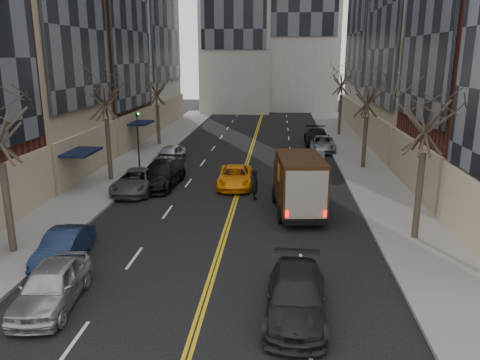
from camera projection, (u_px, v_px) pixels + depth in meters
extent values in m
cube|color=slate|center=(139.00, 158.00, 38.41)|extent=(4.00, 66.00, 0.15)
cube|color=slate|center=(361.00, 162.00, 36.96)|extent=(4.00, 66.00, 0.15)
cube|color=#4C301E|center=(79.00, 12.00, 41.62)|extent=(9.00, 12.00, 24.00)
cube|color=black|center=(79.00, 152.00, 29.23)|extent=(2.00, 3.00, 0.15)
cube|color=black|center=(66.00, 168.00, 29.57)|extent=(0.20, 3.00, 2.50)
cube|color=black|center=(139.00, 123.00, 41.74)|extent=(2.00, 3.00, 0.15)
cube|color=black|center=(130.00, 134.00, 42.09)|extent=(0.20, 3.00, 2.50)
cylinder|color=#382D23|center=(8.00, 208.00, 19.60)|extent=(0.30, 0.30, 3.83)
cylinder|color=#382D23|center=(109.00, 150.00, 31.12)|extent=(0.30, 0.30, 4.05)
cylinder|color=#382D23|center=(158.00, 124.00, 43.67)|extent=(0.30, 0.30, 3.69)
cylinder|color=#382D23|center=(418.00, 196.00, 21.05)|extent=(0.30, 0.30, 3.96)
cylinder|color=#382D23|center=(365.00, 142.00, 34.54)|extent=(0.30, 0.30, 3.78)
cylinder|color=#382D23|center=(340.00, 115.00, 48.93)|extent=(0.30, 0.30, 4.14)
cylinder|color=black|center=(138.00, 146.00, 32.96)|extent=(0.12, 0.12, 3.80)
imported|color=black|center=(136.00, 113.00, 32.35)|extent=(0.15, 0.18, 0.90)
sphere|color=#0CE526|center=(138.00, 114.00, 32.26)|extent=(0.14, 0.14, 0.14)
cube|color=black|center=(298.00, 204.00, 25.22)|extent=(2.59, 6.04, 0.28)
cube|color=black|center=(293.00, 177.00, 27.06)|extent=(2.30, 1.76, 1.93)
cube|color=black|center=(300.00, 183.00, 24.38)|extent=(2.63, 4.69, 2.75)
cube|color=black|center=(306.00, 222.00, 22.49)|extent=(2.12, 0.37, 0.28)
cube|color=red|center=(287.00, 214.00, 22.35)|extent=(0.17, 0.07, 0.32)
cube|color=red|center=(325.00, 214.00, 22.38)|extent=(0.17, 0.07, 0.32)
cube|color=gold|center=(279.00, 172.00, 24.27)|extent=(0.12, 0.83, 0.83)
cube|color=gold|center=(322.00, 172.00, 24.30)|extent=(0.12, 0.83, 0.83)
cylinder|color=black|center=(275.00, 195.00, 27.08)|extent=(0.34, 0.90, 0.88)
cylinder|color=black|center=(312.00, 195.00, 27.11)|extent=(0.34, 0.90, 0.88)
cylinder|color=black|center=(281.00, 215.00, 23.71)|extent=(0.34, 0.90, 0.88)
cylinder|color=black|center=(323.00, 214.00, 23.74)|extent=(0.34, 0.90, 0.88)
imported|color=black|center=(296.00, 296.00, 15.16)|extent=(2.18, 4.92, 1.40)
cube|color=black|center=(296.00, 271.00, 15.69)|extent=(0.13, 0.04, 0.09)
cube|color=blue|center=(296.00, 271.00, 15.67)|extent=(0.10, 0.01, 0.06)
imported|color=#FF970A|center=(235.00, 177.00, 30.24)|extent=(2.38, 4.79, 1.30)
imported|color=black|center=(255.00, 184.00, 27.50)|extent=(0.49, 0.70, 1.81)
imported|color=#ACB0B4|center=(52.00, 285.00, 15.81)|extent=(2.16, 4.50, 1.48)
imported|color=#101B32|center=(64.00, 246.00, 19.26)|extent=(1.52, 3.96, 1.29)
imported|color=#45474C|center=(137.00, 181.00, 29.05)|extent=(2.35, 5.01, 1.39)
imported|color=black|center=(161.00, 174.00, 30.31)|extent=(2.57, 5.66, 1.61)
imported|color=#ABAEB3|center=(170.00, 155.00, 36.55)|extent=(2.15, 4.40, 1.44)
imported|color=#4F5357|center=(314.00, 161.00, 34.38)|extent=(1.73, 4.33, 1.40)
imported|color=#96999D|center=(322.00, 144.00, 41.35)|extent=(2.35, 4.87, 1.34)
imported|color=black|center=(317.00, 137.00, 43.78)|extent=(2.26, 5.50, 1.59)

